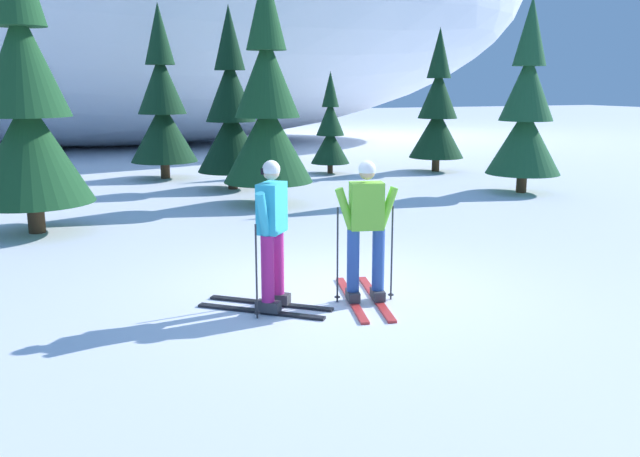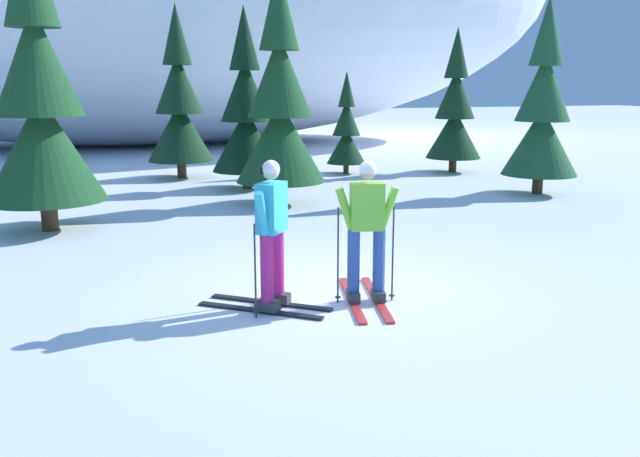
% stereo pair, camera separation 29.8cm
% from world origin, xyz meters
% --- Properties ---
extents(ground_plane, '(120.00, 120.00, 0.00)m').
position_xyz_m(ground_plane, '(0.00, 0.00, 0.00)').
color(ground_plane, white).
extents(skier_lime_jacket, '(0.82, 1.81, 1.73)m').
position_xyz_m(skier_lime_jacket, '(0.15, -0.54, 0.90)').
color(skier_lime_jacket, red).
rests_on(skier_lime_jacket, ground).
extents(skier_cyan_jacket, '(1.48, 1.32, 1.77)m').
position_xyz_m(skier_cyan_jacket, '(-0.99, -0.39, 0.93)').
color(skier_cyan_jacket, black).
rests_on(skier_cyan_jacket, ground).
extents(pine_tree_far_left, '(2.10, 2.10, 5.44)m').
position_xyz_m(pine_tree_far_left, '(-3.65, 5.17, 2.28)').
color(pine_tree_far_left, '#47301E').
rests_on(pine_tree_far_left, ground).
extents(pine_tree_left, '(1.84, 1.84, 4.77)m').
position_xyz_m(pine_tree_left, '(-0.39, 11.46, 1.99)').
color(pine_tree_left, '#47301E').
rests_on(pine_tree_left, ground).
extents(pine_tree_center_left, '(1.73, 1.73, 4.49)m').
position_xyz_m(pine_tree_center_left, '(0.90, 8.87, 1.88)').
color(pine_tree_center_left, '#47301E').
rests_on(pine_tree_center_left, ground).
extents(pine_tree_center, '(1.95, 1.95, 5.05)m').
position_xyz_m(pine_tree_center, '(1.07, 6.38, 2.11)').
color(pine_tree_center, '#47301E').
rests_on(pine_tree_center, ground).
extents(pine_tree_center_right, '(1.15, 1.15, 2.98)m').
position_xyz_m(pine_tree_center_right, '(4.35, 10.78, 1.25)').
color(pine_tree_center_right, '#47301E').
rests_on(pine_tree_center_right, ground).
extents(pine_tree_right, '(1.78, 1.78, 4.62)m').
position_xyz_m(pine_tree_right, '(7.34, 5.71, 1.93)').
color(pine_tree_right, '#47301E').
rests_on(pine_tree_right, ground).
extents(pine_tree_far_right, '(1.64, 1.64, 4.24)m').
position_xyz_m(pine_tree_far_right, '(7.51, 10.01, 1.77)').
color(pine_tree_far_right, '#47301E').
rests_on(pine_tree_far_right, ground).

